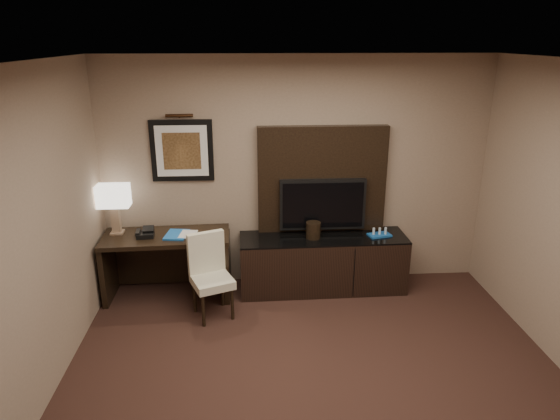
{
  "coord_description": "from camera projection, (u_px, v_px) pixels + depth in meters",
  "views": [
    {
      "loc": [
        -0.55,
        -3.13,
        2.87
      ],
      "look_at": [
        -0.23,
        1.8,
        1.15
      ],
      "focal_mm": 32.0,
      "sensor_mm": 36.0,
      "label": 1
    }
  ],
  "objects": [
    {
      "name": "ceiling",
      "position": [
        337.0,
        66.0,
        3.04
      ],
      "size": [
        4.5,
        5.0,
        0.01
      ],
      "primitive_type": "cube",
      "color": "silver",
      "rests_on": "wall_back"
    },
    {
      "name": "wall_back",
      "position": [
        296.0,
        174.0,
        5.84
      ],
      "size": [
        4.5,
        0.01,
        2.7
      ],
      "primitive_type": "cube",
      "color": "gray",
      "rests_on": "floor"
    },
    {
      "name": "desk",
      "position": [
        168.0,
        266.0,
        5.73
      ],
      "size": [
        1.44,
        0.66,
        0.76
      ],
      "primitive_type": "cube",
      "rotation": [
        0.0,
        0.0,
        0.04
      ],
      "color": "black",
      "rests_on": "floor"
    },
    {
      "name": "credenza",
      "position": [
        323.0,
        263.0,
        5.91
      ],
      "size": [
        1.95,
        0.57,
        0.67
      ],
      "primitive_type": "cube",
      "rotation": [
        0.0,
        0.0,
        0.02
      ],
      "color": "black",
      "rests_on": "floor"
    },
    {
      "name": "tv_wall_panel",
      "position": [
        322.0,
        181.0,
        5.83
      ],
      "size": [
        1.5,
        0.12,
        1.3
      ],
      "primitive_type": "cube",
      "color": "black",
      "rests_on": "wall_back"
    },
    {
      "name": "tv",
      "position": [
        323.0,
        204.0,
        5.81
      ],
      "size": [
        1.0,
        0.08,
        0.6
      ],
      "primitive_type": "cube",
      "color": "black",
      "rests_on": "tv_wall_panel"
    },
    {
      "name": "artwork",
      "position": [
        182.0,
        151.0,
        5.64
      ],
      "size": [
        0.7,
        0.04,
        0.7
      ],
      "primitive_type": "cube",
      "color": "black",
      "rests_on": "wall_back"
    },
    {
      "name": "picture_light",
      "position": [
        179.0,
        116.0,
        5.47
      ],
      "size": [
        0.04,
        0.04,
        0.3
      ],
      "primitive_type": "cylinder",
      "color": "#3B2313",
      "rests_on": "wall_back"
    },
    {
      "name": "desk_chair",
      "position": [
        212.0,
        281.0,
        5.29
      ],
      "size": [
        0.54,
        0.58,
        0.83
      ],
      "primitive_type": null,
      "rotation": [
        0.0,
        0.0,
        0.38
      ],
      "color": "beige",
      "rests_on": "floor"
    },
    {
      "name": "table_lamp",
      "position": [
        115.0,
        210.0,
        5.58
      ],
      "size": [
        0.36,
        0.24,
        0.54
      ],
      "primitive_type": null,
      "rotation": [
        0.0,
        0.0,
        0.15
      ],
      "color": "#A18064",
      "rests_on": "desk"
    },
    {
      "name": "desk_phone",
      "position": [
        145.0,
        233.0,
        5.55
      ],
      "size": [
        0.2,
        0.18,
        0.09
      ],
      "primitive_type": null,
      "rotation": [
        0.0,
        0.0,
        0.08
      ],
      "color": "black",
      "rests_on": "desk"
    },
    {
      "name": "blue_folder",
      "position": [
        177.0,
        235.0,
        5.59
      ],
      "size": [
        0.27,
        0.34,
        0.02
      ],
      "primitive_type": "cube",
      "rotation": [
        0.0,
        0.0,
        -0.14
      ],
      "color": "#1B60B3",
      "rests_on": "desk"
    },
    {
      "name": "book",
      "position": [
        179.0,
        225.0,
        5.56
      ],
      "size": [
        0.18,
        0.04,
        0.24
      ],
      "primitive_type": "imported",
      "rotation": [
        0.0,
        0.0,
        -0.12
      ],
      "color": "#B7A890",
      "rests_on": "desk"
    },
    {
      "name": "ice_bucket",
      "position": [
        313.0,
        230.0,
        5.74
      ],
      "size": [
        0.17,
        0.17,
        0.19
      ],
      "primitive_type": "cylinder",
      "rotation": [
        0.0,
        0.0,
        0.01
      ],
      "color": "black",
      "rests_on": "credenza"
    },
    {
      "name": "minibar_tray",
      "position": [
        380.0,
        232.0,
        5.81
      ],
      "size": [
        0.29,
        0.21,
        0.09
      ],
      "primitive_type": null,
      "rotation": [
        0.0,
        0.0,
        0.24
      ],
      "color": "#1958A5",
      "rests_on": "credenza"
    }
  ]
}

